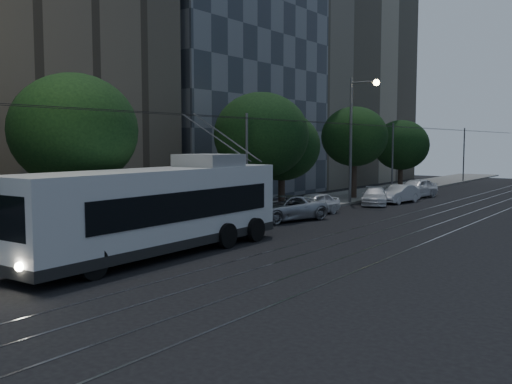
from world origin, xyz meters
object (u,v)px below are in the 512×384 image
Objects in this scene: car_white_c at (399,194)px; streetlamp_far at (356,128)px; trolleybus at (159,209)px; car_white_d at (416,188)px; car_white_b at (375,196)px; pickup_silver at (284,208)px; car_white_a at (313,204)px.

car_white_c is 6.01m from streetlamp_far.
trolleybus reaches higher than car_white_d.
car_white_b is 1.07× the size of car_white_c.
car_white_d reaches higher than pickup_silver.
pickup_silver is at bearing -115.87° from car_white_b.
car_white_a is at bearing -91.53° from car_white_c.
trolleybus is at bearing -82.64° from car_white_c.
car_white_b is 5.03m from streetlamp_far.
pickup_silver is 3.28m from car_white_a.
trolleybus is 11.22m from pickup_silver.
streetlamp_far is at bearing 101.70° from car_white_a.
streetlamp_far is (-1.90, 21.09, 3.65)m from trolleybus.
pickup_silver is 0.57× the size of streetlamp_far.
trolleybus is at bearing -65.80° from pickup_silver.
car_white_a is at bearing -85.71° from streetlamp_far.
car_white_a reaches higher than car_white_c.
trolleybus is 21.74m from car_white_b.
trolleybus is 2.88× the size of car_white_d.
pickup_silver is 1.29× the size of car_white_c.
streetlamp_far reaches higher than car_white_a.
trolleybus reaches higher than pickup_silver.
streetlamp_far reaches higher than car_white_d.
car_white_a is (-1.40, 14.36, -1.13)m from trolleybus.
car_white_d is (-0.34, 4.38, 0.13)m from car_white_c.
car_white_a is at bearing -87.86° from car_white_d.
trolleybus is at bearing -110.26° from car_white_b.
car_white_a is 0.87× the size of car_white_d.
streetlamp_far is at bearing 110.10° from pickup_silver.
pickup_silver is 11.09m from streetlamp_far.
trolleybus is 24.07m from car_white_c.
trolleybus is 3.30× the size of car_white_a.
car_white_d is at bearing 102.33° from car_white_c.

